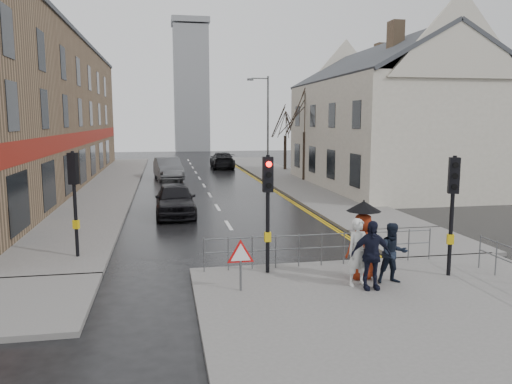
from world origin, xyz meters
name	(u,v)px	position (x,y,z in m)	size (l,w,h in m)	color
ground	(262,279)	(0.00, 0.00, 0.00)	(120.00, 120.00, 0.00)	black
near_pavement	(421,317)	(3.00, -3.50, 0.07)	(10.00, 9.00, 0.14)	#605E5B
left_pavement	(110,183)	(-6.50, 23.00, 0.07)	(4.00, 44.00, 0.14)	#605E5B
right_pavement	(282,176)	(6.50, 25.00, 0.07)	(4.00, 40.00, 0.14)	#605E5B
pavement_bridge_right	(420,242)	(6.50, 3.00, 0.07)	(4.00, 4.20, 0.14)	#605E5B
pavement_stub_left	(7,305)	(-6.50, -1.00, 0.07)	(4.00, 4.20, 0.14)	#605E5B
building_left_terrace	(19,113)	(-12.00, 22.00, 5.00)	(8.00, 42.00, 10.00)	#7C6247
building_right_cream	(387,116)	(12.00, 18.00, 4.78)	(9.00, 16.40, 10.10)	beige
church_tower	(191,89)	(1.50, 62.00, 9.00)	(5.00, 5.00, 18.00)	gray
traffic_signal_near_left	(268,193)	(0.20, 0.20, 2.46)	(0.28, 0.27, 3.40)	black
traffic_signal_near_right	(453,195)	(5.20, -1.00, 2.46)	(0.34, 0.33, 3.40)	black
traffic_signal_far_left	(74,185)	(-5.50, 3.00, 2.46)	(0.34, 0.33, 3.40)	black
guard_railing_front	(322,242)	(1.95, 0.60, 0.86)	(7.14, 0.04, 1.00)	#595B5E
warning_sign	(241,257)	(-0.80, -1.21, 1.04)	(0.80, 0.07, 1.35)	#595B5E
street_lamp	(266,118)	(5.82, 28.00, 4.71)	(1.83, 0.25, 8.00)	#595B5E
tree_near	(305,111)	(7.50, 22.00, 5.14)	(2.40, 2.40, 6.58)	black
tree_far	(285,121)	(8.00, 30.00, 4.42)	(2.40, 2.40, 5.64)	black
pedestrian_a	(358,252)	(2.33, -1.35, 1.04)	(0.66, 0.43, 1.81)	silver
pedestrian_b	(393,253)	(3.32, -1.33, 0.96)	(0.80, 0.62, 1.64)	black
pedestrian_with_umbrella	(363,238)	(2.65, -0.84, 1.30)	(0.96, 0.96, 2.19)	maroon
pedestrian_d	(371,255)	(2.54, -1.68, 1.05)	(1.06, 0.44, 1.81)	black
car_parked	(175,199)	(-2.20, 10.19, 0.78)	(1.84, 4.58, 1.56)	black
car_mid	(168,169)	(-2.40, 25.14, 0.83)	(1.77, 5.07, 1.67)	#4B4D51
car_far	(222,160)	(2.73, 33.52, 0.76)	(2.13, 5.24, 1.52)	black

